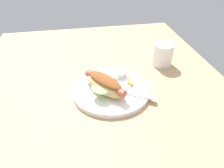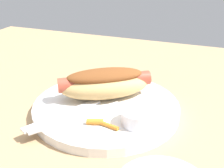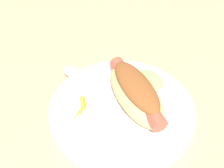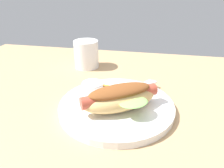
{
  "view_description": "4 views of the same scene",
  "coord_description": "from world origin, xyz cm",
  "px_view_note": "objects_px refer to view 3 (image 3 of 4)",
  "views": [
    {
      "loc": [
        -56.44,
        7.96,
        44.29
      ],
      "look_at": [
        -1.29,
        -2.29,
        4.19
      ],
      "focal_mm": 34.53,
      "sensor_mm": 36.0,
      "label": 1
    },
    {
      "loc": [
        16.33,
        -41.71,
        25.3
      ],
      "look_at": [
        0.75,
        -1.25,
        5.08
      ],
      "focal_mm": 44.19,
      "sensor_mm": 36.0,
      "label": 2
    },
    {
      "loc": [
        32.75,
        2.27,
        37.85
      ],
      "look_at": [
        -1.08,
        -4.12,
        5.61
      ],
      "focal_mm": 44.32,
      "sensor_mm": 36.0,
      "label": 3
    },
    {
      "loc": [
        -6.83,
        36.94,
        26.22
      ],
      "look_at": [
        1.34,
        -3.7,
        5.44
      ],
      "focal_mm": 33.1,
      "sensor_mm": 36.0,
      "label": 4
    }
  ],
  "objects_px": {
    "plate": "(122,109)",
    "carrot_garnish": "(82,106)",
    "fork": "(90,90)",
    "hot_dog": "(133,91)",
    "sauce_ramekin": "(88,129)",
    "knife": "(93,82)"
  },
  "relations": [
    {
      "from": "plate",
      "to": "carrot_garnish",
      "type": "distance_m",
      "value": 0.07
    },
    {
      "from": "fork",
      "to": "hot_dog",
      "type": "bearing_deg",
      "value": 25.64
    },
    {
      "from": "sauce_ramekin",
      "to": "fork",
      "type": "xyz_separation_m",
      "value": [
        -0.1,
        -0.02,
        -0.01
      ]
    },
    {
      "from": "sauce_ramekin",
      "to": "carrot_garnish",
      "type": "height_order",
      "value": "sauce_ramekin"
    },
    {
      "from": "hot_dog",
      "to": "fork",
      "type": "bearing_deg",
      "value": -134.32
    },
    {
      "from": "plate",
      "to": "fork",
      "type": "bearing_deg",
      "value": -112.73
    },
    {
      "from": "plate",
      "to": "hot_dog",
      "type": "xyz_separation_m",
      "value": [
        -0.01,
        0.02,
        0.04
      ]
    },
    {
      "from": "sauce_ramekin",
      "to": "hot_dog",
      "type": "bearing_deg",
      "value": 142.95
    },
    {
      "from": "plate",
      "to": "carrot_garnish",
      "type": "relative_size",
      "value": 4.77
    },
    {
      "from": "hot_dog",
      "to": "carrot_garnish",
      "type": "xyz_separation_m",
      "value": [
        0.03,
        -0.09,
        -0.02
      ]
    },
    {
      "from": "plate",
      "to": "knife",
      "type": "distance_m",
      "value": 0.08
    },
    {
      "from": "carrot_garnish",
      "to": "knife",
      "type": "bearing_deg",
      "value": 176.34
    },
    {
      "from": "sauce_ramekin",
      "to": "knife",
      "type": "relative_size",
      "value": 0.35
    },
    {
      "from": "knife",
      "to": "carrot_garnish",
      "type": "distance_m",
      "value": 0.07
    },
    {
      "from": "hot_dog",
      "to": "knife",
      "type": "height_order",
      "value": "hot_dog"
    },
    {
      "from": "hot_dog",
      "to": "sauce_ramekin",
      "type": "relative_size",
      "value": 3.41
    },
    {
      "from": "plate",
      "to": "fork",
      "type": "height_order",
      "value": "fork"
    },
    {
      "from": "plate",
      "to": "sauce_ramekin",
      "type": "distance_m",
      "value": 0.08
    },
    {
      "from": "knife",
      "to": "hot_dog",
      "type": "bearing_deg",
      "value": 3.18
    },
    {
      "from": "knife",
      "to": "carrot_garnish",
      "type": "height_order",
      "value": "carrot_garnish"
    },
    {
      "from": "hot_dog",
      "to": "knife",
      "type": "xyz_separation_m",
      "value": [
        -0.04,
        -0.08,
        -0.03
      ]
    },
    {
      "from": "hot_dog",
      "to": "sauce_ramekin",
      "type": "distance_m",
      "value": 0.1
    }
  ]
}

